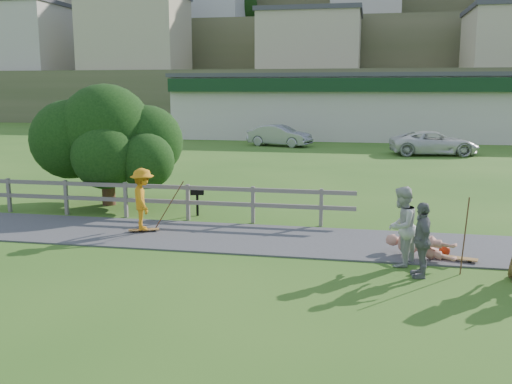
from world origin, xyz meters
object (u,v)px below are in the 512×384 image
spectator_b (422,240)px  tree (107,152)px  car_white (434,143)px  skater_rider (143,203)px  bbq (197,202)px  skater_fallen (420,246)px  spectator_a (401,226)px  car_silver (280,136)px

spectator_b → tree: bearing=-126.7°
spectator_b → car_white: bearing=167.4°
skater_rider → bbq: bearing=-46.3°
skater_rider → bbq: skater_rider is taller
spectator_b → car_white: spectator_b is taller
tree → spectator_b: bearing=-30.6°
skater_fallen → car_white: car_white is taller
skater_fallen → spectator_a: size_ratio=0.95×
skater_rider → spectator_b: bearing=-135.6°
skater_fallen → car_white: 22.32m
spectator_a → spectator_b: (0.39, -0.72, -0.10)m
spectator_b → car_silver: size_ratio=0.36×
spectator_a → car_silver: size_ratio=0.41×
skater_rider → tree: (-2.67, 3.45, 0.98)m
spectator_a → car_silver: bearing=-140.0°
skater_fallen → spectator_b: 1.42m
skater_rider → skater_fallen: size_ratio=1.00×
skater_fallen → car_silver: 26.77m
skater_fallen → bbq: 7.29m
skater_fallen → spectator_a: 0.97m
skater_rider → car_white: 23.31m
spectator_a → spectator_b: 0.82m
spectator_b → car_silver: bearing=-171.2°
spectator_b → bbq: (-6.34, 4.74, -0.35)m
car_white → tree: size_ratio=1.02×
spectator_b → tree: 11.46m
skater_fallen → skater_rider: bearing=115.4°
skater_rider → car_silver: 24.71m
car_silver → skater_rider: bearing=-163.1°
bbq → spectator_b: bearing=-50.9°
car_white → bbq: 20.81m
tree → skater_fallen: bearing=-24.4°
spectator_a → car_silver: spectator_a is taller
skater_rider → skater_fallen: bearing=-125.5°
car_silver → tree: 21.45m
skater_rider → tree: tree is taller
car_silver → car_white: size_ratio=0.86×
skater_rider → tree: size_ratio=0.34×
spectator_a → spectator_b: size_ratio=1.12×
car_silver → tree: (-2.61, -21.26, 1.10)m
spectator_a → bbq: bearing=-98.5°
skater_rider → car_silver: skater_rider is taller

